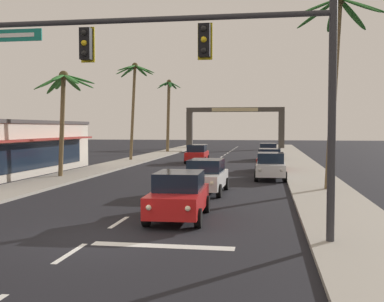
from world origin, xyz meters
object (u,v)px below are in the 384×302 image
(sedan_oncoming_far, at_px, (197,154))
(palm_left_farthest, at_px, (168,105))
(sedan_parked_nearest_kerb, at_px, (268,151))
(sedan_parked_mid_kerb, at_px, (271,166))
(sedan_parked_far_kerb, at_px, (270,160))
(sedan_third_in_queue, at_px, (206,176))
(traffic_signal_mast, at_px, (210,63))
(palm_left_second, at_px, (63,94))
(palm_right_second, at_px, (337,51))
(sedan_lead_at_stop_bar, at_px, (179,195))
(town_gateway_arch, at_px, (235,122))
(palm_left_third, at_px, (134,85))

(sedan_oncoming_far, relative_size, palm_left_farthest, 0.47)
(sedan_parked_nearest_kerb, relative_size, sedan_parked_mid_kerb, 1.01)
(sedan_parked_mid_kerb, xyz_separation_m, sedan_parked_far_kerb, (-0.04, 5.72, 0.00))
(sedan_third_in_queue, distance_m, sedan_parked_mid_kerb, 7.58)
(traffic_signal_mast, xyz_separation_m, sedan_parked_far_kerb, (1.80, 22.52, -4.24))
(traffic_signal_mast, xyz_separation_m, palm_left_second, (-11.31, 15.35, 0.31))
(sedan_parked_mid_kerb, bearing_deg, palm_right_second, -58.80)
(sedan_parked_nearest_kerb, bearing_deg, sedan_parked_far_kerb, -89.63)
(traffic_signal_mast, relative_size, sedan_parked_nearest_kerb, 2.40)
(sedan_oncoming_far, xyz_separation_m, sedan_parked_far_kerb, (6.62, -7.37, 0.00))
(palm_left_farthest, bearing_deg, traffic_signal_mast, -76.67)
(sedan_lead_at_stop_bar, relative_size, sedan_oncoming_far, 1.00)
(sedan_lead_at_stop_bar, relative_size, town_gateway_arch, 0.30)
(sedan_parked_far_kerb, bearing_deg, sedan_parked_nearest_kerb, 90.37)
(sedan_third_in_queue, distance_m, town_gateway_arch, 50.33)
(traffic_signal_mast, distance_m, sedan_parked_nearest_kerb, 35.15)
(sedan_oncoming_far, xyz_separation_m, palm_left_third, (-6.35, 1.26, 6.49))
(sedan_third_in_queue, bearing_deg, palm_left_second, 151.39)
(sedan_oncoming_far, relative_size, palm_left_second, 0.65)
(palm_right_second, height_order, town_gateway_arch, palm_right_second)
(sedan_parked_mid_kerb, height_order, palm_right_second, palm_right_second)
(sedan_third_in_queue, distance_m, palm_right_second, 9.12)
(sedan_parked_nearest_kerb, relative_size, palm_left_farthest, 0.47)
(palm_left_second, distance_m, palm_left_third, 15.92)
(sedan_parked_nearest_kerb, distance_m, sedan_parked_mid_kerb, 18.05)
(traffic_signal_mast, bearing_deg, sedan_parked_nearest_kerb, 87.18)
(traffic_signal_mast, relative_size, sedan_third_in_queue, 2.40)
(palm_left_third, bearing_deg, sedan_third_in_queue, -65.26)
(town_gateway_arch, bearing_deg, sedan_parked_nearest_kerb, -78.52)
(sedan_oncoming_far, height_order, palm_left_farthest, palm_left_farthest)
(palm_left_second, bearing_deg, sedan_third_in_queue, -28.61)
(town_gateway_arch, bearing_deg, palm_left_second, -100.00)
(sedan_lead_at_stop_bar, relative_size, palm_left_second, 0.65)
(sedan_parked_far_kerb, relative_size, palm_left_third, 0.47)
(sedan_oncoming_far, bearing_deg, palm_left_third, 168.77)
(sedan_parked_mid_kerb, xyz_separation_m, palm_left_second, (-13.14, -1.45, 4.55))
(traffic_signal_mast, bearing_deg, sedan_oncoming_far, 99.16)
(sedan_lead_at_stop_bar, xyz_separation_m, sedan_parked_far_kerb, (3.29, 19.33, 0.00))
(sedan_parked_far_kerb, height_order, town_gateway_arch, town_gateway_arch)
(traffic_signal_mast, relative_size, palm_left_third, 1.13)
(sedan_parked_nearest_kerb, bearing_deg, palm_left_third, -163.97)
(sedan_lead_at_stop_bar, relative_size, sedan_parked_far_kerb, 1.00)
(palm_left_second, relative_size, town_gateway_arch, 0.46)
(palm_left_second, bearing_deg, town_gateway_arch, 80.00)
(sedan_third_in_queue, height_order, palm_left_second, palm_left_second)
(town_gateway_arch, bearing_deg, palm_left_farthest, -120.35)
(sedan_parked_nearest_kerb, height_order, town_gateway_arch, town_gateway_arch)
(sedan_parked_mid_kerb, bearing_deg, palm_left_second, -173.69)
(sedan_third_in_queue, relative_size, palm_right_second, 0.45)
(sedan_parked_nearest_kerb, bearing_deg, palm_left_farthest, 136.71)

